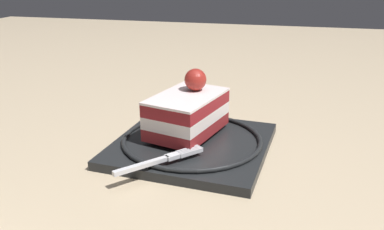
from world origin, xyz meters
name	(u,v)px	position (x,y,z in m)	size (l,w,h in m)	color
ground_plane	(206,154)	(0.00, 0.00, 0.00)	(2.40, 2.40, 0.00)	tan
dessert_plate	(192,143)	(0.01, 0.02, 0.01)	(0.20, 0.20, 0.02)	black
cake_slice	(188,111)	(0.03, 0.03, 0.05)	(0.13, 0.10, 0.08)	maroon
fork	(162,159)	(-0.06, 0.04, 0.02)	(0.09, 0.08, 0.00)	silver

